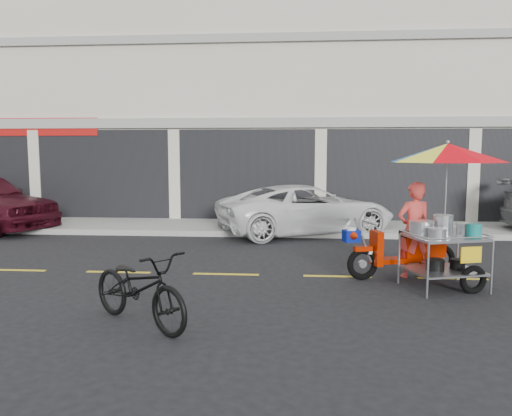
{
  "coord_description": "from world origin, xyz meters",
  "views": [
    {
      "loc": [
        -0.76,
        -8.78,
        2.2
      ],
      "look_at": [
        -1.5,
        0.6,
        1.15
      ],
      "focal_mm": 35.0,
      "sensor_mm": 36.0,
      "label": 1
    }
  ],
  "objects": [
    {
      "name": "food_vendor_rig",
      "position": [
        1.52,
        -0.35,
        1.51
      ],
      "size": [
        2.75,
        2.28,
        2.4
      ],
      "rotation": [
        0.0,
        0.0,
        0.28
      ],
      "color": "black",
      "rests_on": "ground"
    },
    {
      "name": "centerline",
      "position": [
        0.0,
        0.0,
        0.0
      ],
      "size": [
        42.0,
        0.1,
        0.01
      ],
      "primitive_type": "cube",
      "color": "gold",
      "rests_on": "ground"
    },
    {
      "name": "sidewalk",
      "position": [
        0.0,
        5.5,
        0.07
      ],
      "size": [
        45.0,
        3.0,
        0.15
      ],
      "primitive_type": "cube",
      "color": "gray",
      "rests_on": "ground"
    },
    {
      "name": "shophouse_block",
      "position": [
        2.82,
        10.59,
        4.24
      ],
      "size": [
        36.0,
        8.11,
        10.4
      ],
      "color": "beige",
      "rests_on": "ground"
    },
    {
      "name": "near_bicycle",
      "position": [
        -2.72,
        -2.74,
        0.49
      ],
      "size": [
        1.89,
        1.66,
        0.99
      ],
      "primitive_type": "imported",
      "rotation": [
        0.0,
        0.0,
        0.92
      ],
      "color": "black",
      "rests_on": "ground"
    },
    {
      "name": "white_pickup",
      "position": [
        -0.45,
        4.7,
        0.67
      ],
      "size": [
        5.29,
        3.98,
        1.33
      ],
      "primitive_type": "imported",
      "rotation": [
        0.0,
        0.0,
        1.99
      ],
      "color": "white",
      "rests_on": "ground"
    },
    {
      "name": "ground",
      "position": [
        0.0,
        0.0,
        0.0
      ],
      "size": [
        90.0,
        90.0,
        0.0
      ],
      "primitive_type": "plane",
      "color": "black"
    }
  ]
}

